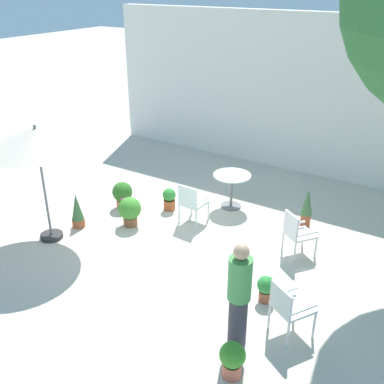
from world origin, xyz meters
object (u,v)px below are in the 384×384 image
object	(u,v)px
potted_plant_0	(122,194)
potted_plant_2	(266,288)
patio_umbrella_0	(36,138)
patio_chair_1	(191,201)
cafe_table_0	(232,184)
patio_chair_0	(297,232)
patio_chair_2	(289,306)
potted_plant_6	(307,207)
potted_plant_1	(169,198)
potted_plant_4	(129,210)
potted_plant_5	(233,358)
potted_plant_3	(77,211)
standing_person	(239,295)

from	to	relation	value
potted_plant_0	potted_plant_2	bearing A→B (deg)	-17.78
patio_umbrella_0	patio_chair_1	xyz separation A→B (m)	(2.02, 1.98, -1.56)
cafe_table_0	patio_chair_0	distance (m)	2.19
potted_plant_0	potted_plant_2	size ratio (longest dim) A/B	1.32
patio_chair_0	patio_chair_2	size ratio (longest dim) A/B	1.02
potted_plant_2	potted_plant_6	distance (m)	2.68
patio_chair_1	potted_plant_1	size ratio (longest dim) A/B	1.75
patio_umbrella_0	potted_plant_2	xyz separation A→B (m)	(4.36, 0.48, -1.81)
patio_umbrella_0	potted_plant_6	xyz separation A→B (m)	(4.07, 3.14, -1.62)
cafe_table_0	patio_chair_0	xyz separation A→B (m)	(1.90, -1.09, -0.05)
potted_plant_4	patio_chair_0	bearing A→B (deg)	13.04
patio_chair_1	potted_plant_1	distance (m)	0.82
patio_chair_2	potted_plant_6	bearing A→B (deg)	104.87
patio_chair_2	potted_plant_0	bearing A→B (deg)	158.31
potted_plant_1	potted_plant_6	xyz separation A→B (m)	(2.79, 0.91, 0.18)
potted_plant_4	potted_plant_5	xyz separation A→B (m)	(3.61, -2.36, -0.05)
patio_chair_0	potted_plant_3	world-z (taller)	patio_chair_0
patio_umbrella_0	potted_plant_4	bearing A→B (deg)	50.83
potted_plant_5	potted_plant_6	bearing A→B (deg)	97.17
patio_chair_0	potted_plant_1	xyz separation A→B (m)	(-2.99, 0.25, -0.23)
potted_plant_3	potted_plant_4	bearing A→B (deg)	35.34
patio_chair_2	cafe_table_0	bearing A→B (deg)	129.11
patio_chair_1	potted_plant_0	size ratio (longest dim) A/B	1.47
patio_chair_2	potted_plant_2	xyz separation A→B (m)	(-0.56, 0.53, -0.26)
patio_umbrella_0	patio_chair_2	distance (m)	5.16
potted_plant_1	standing_person	world-z (taller)	standing_person
cafe_table_0	patio_chair_1	size ratio (longest dim) A/B	0.94
potted_plant_3	potted_plant_1	bearing A→B (deg)	54.59
potted_plant_3	potted_plant_6	xyz separation A→B (m)	(3.94, 2.53, 0.09)
potted_plant_1	potted_plant_3	distance (m)	1.99
potted_plant_1	potted_plant_4	world-z (taller)	potted_plant_4
patio_chair_2	potted_plant_1	world-z (taller)	patio_chair_2
cafe_table_0	potted_plant_5	size ratio (longest dim) A/B	1.57
cafe_table_0	potted_plant_5	world-z (taller)	cafe_table_0
potted_plant_3	standing_person	bearing A→B (deg)	-15.58
patio_chair_0	potted_plant_5	size ratio (longest dim) A/B	1.67
patio_chair_0	patio_chair_1	bearing A→B (deg)	-179.84
potted_plant_3	standing_person	distance (m)	4.45
potted_plant_6	potted_plant_1	bearing A→B (deg)	-162.00
patio_umbrella_0	patio_chair_2	xyz separation A→B (m)	(4.92, -0.05, -1.55)
patio_chair_0	standing_person	xyz separation A→B (m)	(0.11, -2.56, 0.34)
patio_chair_2	potted_plant_6	xyz separation A→B (m)	(-0.85, 3.19, -0.07)
patio_chair_1	patio_chair_2	distance (m)	3.54
patio_chair_2	potted_plant_3	distance (m)	4.84
potted_plant_0	potted_plant_6	world-z (taller)	potted_plant_6
potted_plant_1	potted_plant_5	bearing A→B (deg)	-45.31
patio_umbrella_0	potted_plant_6	bearing A→B (deg)	37.61
patio_chair_1	patio_umbrella_0	bearing A→B (deg)	-135.65
potted_plant_4	patio_chair_2	bearing A→B (deg)	-18.03
potted_plant_2	potted_plant_4	xyz separation A→B (m)	(-3.36, 0.74, 0.10)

